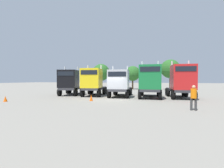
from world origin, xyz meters
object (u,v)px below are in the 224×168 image
(semi_truck_silver, at_px, (120,83))
(traffic_cone_near, at_px, (91,98))
(semi_truck_red, at_px, (182,81))
(traffic_cone_mid, at_px, (5,99))
(semi_truck_yellow, at_px, (93,82))
(semi_truck_black, at_px, (70,82))
(visitor_in_hivis, at_px, (194,96))
(semi_truck_green, at_px, (150,82))

(semi_truck_silver, distance_m, traffic_cone_near, 4.95)
(semi_truck_red, bearing_deg, traffic_cone_near, -68.66)
(semi_truck_silver, height_order, traffic_cone_mid, semi_truck_silver)
(semi_truck_yellow, bearing_deg, traffic_cone_mid, -48.86)
(semi_truck_black, distance_m, semi_truck_yellow, 3.61)
(visitor_in_hivis, bearing_deg, semi_truck_green, -145.79)
(semi_truck_silver, bearing_deg, semi_truck_black, -97.23)
(semi_truck_yellow, bearing_deg, semi_truck_red, 83.21)
(traffic_cone_mid, bearing_deg, semi_truck_green, 27.08)
(semi_truck_silver, height_order, semi_truck_red, semi_truck_red)
(semi_truck_yellow, distance_m, traffic_cone_near, 5.05)
(semi_truck_yellow, relative_size, traffic_cone_mid, 10.71)
(semi_truck_black, bearing_deg, traffic_cone_near, 34.26)
(semi_truck_red, height_order, traffic_cone_mid, semi_truck_red)
(traffic_cone_mid, bearing_deg, traffic_cone_near, 20.30)
(semi_truck_green, xyz_separation_m, semi_truck_red, (3.55, 0.67, 0.03))
(semi_truck_yellow, distance_m, semi_truck_red, 11.08)
(semi_truck_black, distance_m, traffic_cone_mid, 8.22)
(visitor_in_hivis, bearing_deg, semi_truck_black, -108.96)
(traffic_cone_mid, bearing_deg, semi_truck_red, 24.00)
(semi_truck_black, relative_size, semi_truck_green, 0.99)
(semi_truck_black, xyz_separation_m, semi_truck_silver, (7.35, -0.31, -0.10))
(semi_truck_silver, bearing_deg, traffic_cone_near, -29.82)
(semi_truck_red, bearing_deg, semi_truck_silver, -92.05)
(semi_truck_red, relative_size, traffic_cone_near, 9.05)
(semi_truck_silver, xyz_separation_m, visitor_in_hivis, (7.16, -6.89, -0.71))
(semi_truck_red, relative_size, traffic_cone_mid, 10.42)
(semi_truck_black, relative_size, visitor_in_hivis, 3.52)
(semi_truck_silver, bearing_deg, semi_truck_red, 88.81)
(semi_truck_yellow, distance_m, visitor_in_hivis, 13.01)
(semi_truck_green, bearing_deg, semi_truck_black, -94.89)
(semi_truck_silver, xyz_separation_m, traffic_cone_near, (-2.00, -4.30, -1.44))
(visitor_in_hivis, bearing_deg, traffic_cone_near, -98.39)
(traffic_cone_mid, bearing_deg, semi_truck_yellow, 49.57)
(semi_truck_silver, distance_m, semi_truck_red, 7.35)
(semi_truck_green, height_order, visitor_in_hivis, semi_truck_green)
(traffic_cone_mid, bearing_deg, visitor_in_hivis, 1.33)
(semi_truck_green, bearing_deg, traffic_cone_mid, -65.22)
(semi_truck_black, xyz_separation_m, semi_truck_green, (11.13, -0.50, 0.13))
(traffic_cone_near, bearing_deg, semi_truck_red, 27.05)
(traffic_cone_mid, bearing_deg, semi_truck_silver, 35.85)
(semi_truck_green, bearing_deg, traffic_cone_near, -56.96)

